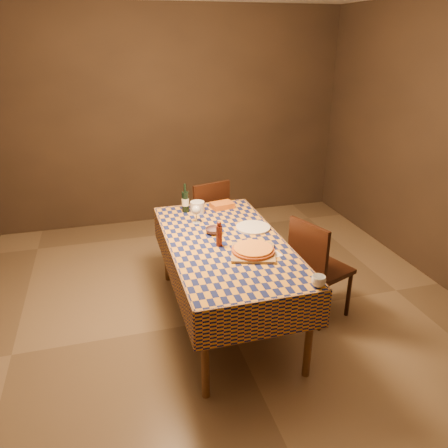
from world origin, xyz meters
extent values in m
plane|color=brown|center=(0.00, 0.00, 0.00)|extent=(5.00, 5.00, 0.00)
cube|color=#34271D|center=(0.00, 2.50, 1.35)|extent=(4.50, 0.10, 2.70)
cylinder|color=brown|center=(-0.38, -0.83, 0.38)|extent=(0.06, 0.06, 0.75)
cylinder|color=brown|center=(0.38, -0.83, 0.38)|extent=(0.06, 0.06, 0.75)
cylinder|color=brown|center=(-0.38, 0.83, 0.38)|extent=(0.06, 0.06, 0.75)
cylinder|color=brown|center=(0.38, 0.83, 0.38)|extent=(0.06, 0.06, 0.75)
cube|color=brown|center=(0.00, 0.00, 0.74)|extent=(0.90, 1.80, 0.03)
cube|color=brown|center=(0.00, 0.00, 0.76)|extent=(0.92, 1.82, 0.02)
cube|color=brown|center=(0.00, -0.92, 0.62)|extent=(0.94, 0.01, 0.30)
cube|color=brown|center=(0.00, 0.92, 0.62)|extent=(0.94, 0.01, 0.30)
cube|color=brown|center=(-0.47, 0.00, 0.62)|extent=(0.01, 1.84, 0.30)
cube|color=brown|center=(0.47, 0.00, 0.62)|extent=(0.01, 1.84, 0.30)
cube|color=#987647|center=(0.14, -0.28, 0.78)|extent=(0.42, 0.42, 0.02)
cylinder|color=#9F441A|center=(0.14, -0.28, 0.80)|extent=(0.40, 0.40, 0.02)
cylinder|color=orange|center=(0.14, -0.28, 0.82)|extent=(0.36, 0.36, 0.01)
cylinder|color=#501A12|center=(-0.07, -0.07, 0.86)|extent=(0.06, 0.06, 0.17)
sphere|color=#501A12|center=(-0.07, -0.07, 0.96)|extent=(0.04, 0.04, 0.04)
imported|color=#5A424B|center=(-0.05, 0.18, 0.79)|extent=(0.18, 0.18, 0.04)
cylinder|color=silver|center=(-0.15, 0.44, 0.77)|extent=(0.08, 0.08, 0.01)
cylinder|color=silver|center=(-0.15, 0.44, 0.81)|extent=(0.01, 0.01, 0.08)
sphere|color=silver|center=(-0.15, 0.44, 0.89)|extent=(0.08, 0.08, 0.08)
ellipsoid|color=#3A0609|center=(-0.15, 0.44, 0.88)|extent=(0.05, 0.05, 0.03)
cylinder|color=black|center=(-0.19, 0.74, 0.87)|extent=(0.07, 0.07, 0.20)
cylinder|color=black|center=(-0.19, 0.74, 1.01)|extent=(0.03, 0.03, 0.08)
cylinder|color=beige|center=(-0.19, 0.74, 0.87)|extent=(0.08, 0.08, 0.07)
cylinder|color=silver|center=(-0.09, 0.68, 0.83)|extent=(0.14, 0.14, 0.11)
cube|color=#C26019|center=(0.18, 0.74, 0.80)|extent=(0.24, 0.19, 0.05)
cylinder|color=white|center=(0.30, 0.18, 0.78)|extent=(0.39, 0.39, 0.02)
imported|color=white|center=(0.40, -0.85, 0.81)|extent=(0.11, 0.11, 0.08)
cube|color=white|center=(0.21, -0.31, 0.77)|extent=(0.28, 0.23, 0.00)
ellipsoid|color=#939EBC|center=(0.13, -0.30, 0.79)|extent=(0.20, 0.18, 0.05)
cube|color=black|center=(0.09, 1.24, 0.45)|extent=(0.52, 0.52, 0.04)
cube|color=black|center=(0.15, 1.04, 0.70)|extent=(0.41, 0.14, 0.46)
cylinder|color=black|center=(0.22, 1.46, 0.21)|extent=(0.04, 0.04, 0.43)
cylinder|color=black|center=(-0.13, 1.36, 0.21)|extent=(0.04, 0.04, 0.43)
cylinder|color=black|center=(0.32, 1.11, 0.21)|extent=(0.04, 0.04, 0.43)
cylinder|color=black|center=(-0.03, 1.02, 0.21)|extent=(0.04, 0.04, 0.43)
cube|color=black|center=(0.83, -0.13, 0.45)|extent=(0.54, 0.54, 0.04)
cube|color=black|center=(0.65, -0.20, 0.70)|extent=(0.18, 0.41, 0.46)
cylinder|color=black|center=(1.06, -0.23, 0.21)|extent=(0.04, 0.04, 0.43)
cylinder|color=black|center=(0.94, 0.10, 0.21)|extent=(0.04, 0.04, 0.43)
cylinder|color=black|center=(0.73, -0.36, 0.21)|extent=(0.04, 0.04, 0.43)
cylinder|color=black|center=(0.60, -0.02, 0.21)|extent=(0.04, 0.04, 0.43)
camera|label=1|loc=(-0.89, -3.11, 2.30)|focal=35.00mm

